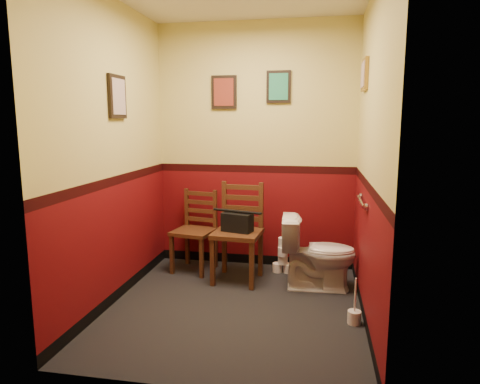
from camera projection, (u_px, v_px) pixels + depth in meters
The scene contains 16 objects.
floor at pixel (235, 307), 3.80m from camera, with size 2.20×2.40×0.00m, color black.
wall_back at pixel (255, 147), 4.75m from camera, with size 2.20×2.70×0.00m, color #5C0A0E.
wall_front at pixel (194, 172), 2.42m from camera, with size 2.20×2.70×0.00m, color #5C0A0E.
wall_left at pixel (113, 154), 3.78m from camera, with size 2.40×2.70×0.00m, color #5C0A0E.
wall_right at pixel (371, 158), 3.39m from camera, with size 2.40×2.70×0.00m, color #5C0A0E.
grab_bar at pixel (361, 201), 3.70m from camera, with size 0.05×0.56×0.06m.
framed_print_back_a at pixel (224, 92), 4.69m from camera, with size 0.28×0.04×0.36m.
framed_print_back_b at pixel (279, 87), 4.58m from camera, with size 0.26×0.04×0.34m.
framed_print_left at pixel (117, 97), 3.79m from camera, with size 0.04×0.30×0.38m.
framed_print_right at pixel (364, 75), 3.86m from camera, with size 0.04×0.34×0.28m.
toilet at pixel (318, 253), 4.18m from camera, with size 0.41×0.73×0.71m, color white.
toilet_brush at pixel (354, 316), 3.49m from camera, with size 0.11×0.11×0.39m.
chair_left at pixel (195, 231), 4.71m from camera, with size 0.48×0.48×0.88m.
chair_right at pixel (238, 232), 4.40m from camera, with size 0.51×0.51×1.01m.
handbag at pixel (237, 222), 4.34m from camera, with size 0.33×0.22×0.22m.
tp_stack at pixel (283, 258), 4.66m from camera, with size 0.22×0.14×0.39m.
Camera 1 is at (0.69, -3.52, 1.64)m, focal length 32.00 mm.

